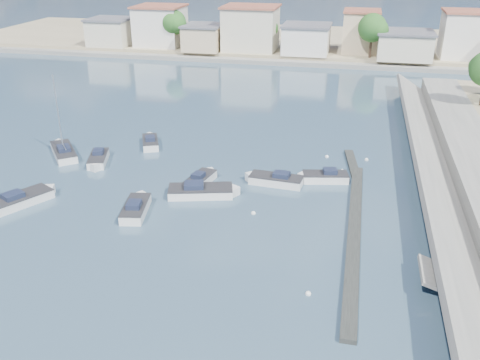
# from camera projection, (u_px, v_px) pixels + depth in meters

# --- Properties ---
(ground) EXTENTS (400.00, 400.00, 0.00)m
(ground) POSITION_uv_depth(u_px,v_px,m) (306.00, 116.00, 70.38)
(ground) COLOR #2B3E56
(ground) RESTS_ON ground
(breakwater) EXTENTS (2.00, 31.02, 0.35)m
(breakwater) POSITION_uv_depth(u_px,v_px,m) (354.00, 216.00, 44.63)
(breakwater) COLOR black
(breakwater) RESTS_ON ground
(far_shore_land) EXTENTS (160.00, 40.00, 1.40)m
(far_shore_land) POSITION_uv_depth(u_px,v_px,m) (332.00, 43.00, 116.37)
(far_shore_land) COLOR gray
(far_shore_land) RESTS_ON ground
(far_shore_quay) EXTENTS (160.00, 2.50, 0.80)m
(far_shore_quay) POSITION_uv_depth(u_px,v_px,m) (324.00, 64.00, 97.80)
(far_shore_quay) COLOR slate
(far_shore_quay) RESTS_ON ground
(far_town) EXTENTS (113.01, 12.80, 8.35)m
(far_town) POSITION_uv_depth(u_px,v_px,m) (386.00, 36.00, 99.09)
(far_town) COLOR beige
(far_town) RESTS_ON far_shore_land
(shore_trees) EXTENTS (74.56, 38.32, 7.92)m
(shore_trees) POSITION_uv_depth(u_px,v_px,m) (374.00, 36.00, 91.19)
(shore_trees) COLOR #38281E
(shore_trees) RESTS_ON ground
(motorboat_a) EXTENTS (2.67, 5.29, 1.48)m
(motorboat_a) POSITION_uv_depth(u_px,v_px,m) (136.00, 208.00, 45.55)
(motorboat_a) COLOR silver
(motorboat_a) RESTS_ON ground
(motorboat_b) EXTENTS (2.37, 4.56, 1.48)m
(motorboat_b) POSITION_uv_depth(u_px,v_px,m) (201.00, 179.00, 50.96)
(motorboat_b) COLOR silver
(motorboat_b) RESTS_ON ground
(motorboat_c) EXTENTS (5.68, 2.38, 1.48)m
(motorboat_c) POSITION_uv_depth(u_px,v_px,m) (273.00, 180.00, 50.81)
(motorboat_c) COLOR silver
(motorboat_c) RESTS_ON ground
(motorboat_d) EXTENTS (4.93, 2.62, 1.48)m
(motorboat_d) POSITION_uv_depth(u_px,v_px,m) (323.00, 177.00, 51.36)
(motorboat_d) COLOR silver
(motorboat_d) RESTS_ON ground
(motorboat_e) EXTENTS (4.61, 5.91, 1.48)m
(motorboat_e) POSITION_uv_depth(u_px,v_px,m) (23.00, 199.00, 47.08)
(motorboat_e) COLOR silver
(motorboat_e) RESTS_ON ground
(motorboat_f) EXTENTS (3.19, 4.63, 1.48)m
(motorboat_f) POSITION_uv_depth(u_px,v_px,m) (150.00, 142.00, 60.33)
(motorboat_f) COLOR silver
(motorboat_f) RESTS_ON ground
(motorboat_g) EXTENTS (2.97, 4.98, 1.48)m
(motorboat_g) POSITION_uv_depth(u_px,v_px,m) (98.00, 160.00, 55.45)
(motorboat_g) COLOR silver
(motorboat_g) RESTS_ON ground
(motorboat_h) EXTENTS (6.58, 3.74, 1.48)m
(motorboat_h) POSITION_uv_depth(u_px,v_px,m) (204.00, 192.00, 48.47)
(motorboat_h) COLOR silver
(motorboat_h) RESTS_ON ground
(sailboat) EXTENTS (5.21, 5.87, 9.00)m
(sailboat) POSITION_uv_depth(u_px,v_px,m) (63.00, 151.00, 57.66)
(sailboat) COLOR silver
(sailboat) RESTS_ON ground
(mooring_buoys) EXTENTS (14.83, 25.15, 0.39)m
(mooring_buoys) POSITION_uv_depth(u_px,v_px,m) (339.00, 199.00, 47.76)
(mooring_buoys) COLOR white
(mooring_buoys) RESTS_ON ground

